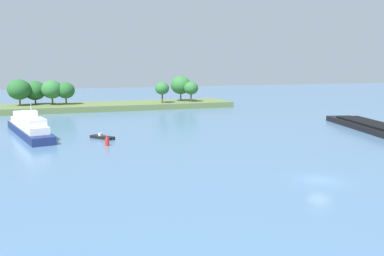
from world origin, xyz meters
TOP-DOWN VIEW (x-y plane):
  - ground_plane at (0.00, 0.00)m, footprint 400.00×400.00m
  - treeline_island at (-17.16, 87.61)m, footprint 81.62×16.61m
  - fishing_skiff at (-21.55, 36.21)m, footprint 4.33×4.82m
  - white_riverboat at (-34.62, 44.53)m, footprint 9.97×25.89m
  - channel_buoy_red at (-21.53, 29.23)m, footprint 0.70×0.70m

SIDE VIEW (x-z plane):
  - ground_plane at x=0.00m, z-range 0.00..0.00m
  - fishing_skiff at x=-21.55m, z-range -0.23..0.80m
  - channel_buoy_red at x=-21.53m, z-range -0.14..1.76m
  - white_riverboat at x=-34.62m, z-range -1.52..5.04m
  - treeline_island at x=-17.16m, z-range -2.16..7.74m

